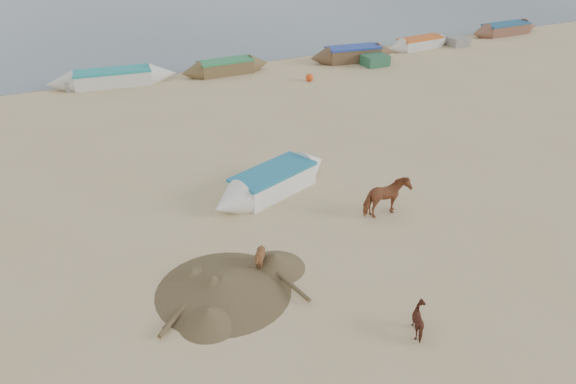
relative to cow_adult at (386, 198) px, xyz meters
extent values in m
plane|color=tan|center=(-3.03, -2.75, -0.68)|extent=(140.00, 140.00, 0.00)
imported|color=brown|center=(0.00, 0.00, 0.00)|extent=(1.64, 0.81, 1.35)
imported|color=brown|center=(-5.06, -1.08, -0.23)|extent=(0.97, 0.91, 0.88)
imported|color=#5A2B1D|center=(-2.47, -5.13, -0.30)|extent=(0.65, 0.76, 0.76)
cone|color=brown|center=(-6.31, -1.46, -0.43)|extent=(4.54, 4.54, 0.49)
sphere|color=#DF4415|center=(4.71, 14.36, -0.46)|extent=(0.44, 0.44, 0.44)
cube|color=slate|center=(-7.47, 18.75, -0.40)|extent=(1.20, 1.10, 0.56)
cube|color=#295D3F|center=(9.90, 15.46, -0.36)|extent=(1.50, 1.20, 0.64)
cube|color=gray|center=(17.87, 17.10, -0.38)|extent=(1.30, 1.20, 0.60)
camera|label=1|loc=(-10.06, -13.22, 9.04)|focal=35.00mm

